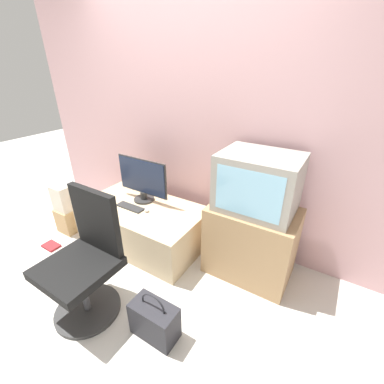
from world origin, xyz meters
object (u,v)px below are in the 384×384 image
object	(u,v)px
crt_tv	(258,183)
handbag	(155,320)
mouse	(147,210)
main_monitor	(142,180)
book	(51,246)
keyboard	(130,207)
office_chair	(86,263)
cardboard_box_lower	(68,220)

from	to	relation	value
crt_tv	handbag	xyz separation A→B (m)	(-0.33, -1.00, -0.77)
mouse	main_monitor	bearing A→B (deg)	136.62
book	crt_tv	bearing A→B (deg)	23.01
mouse	handbag	xyz separation A→B (m)	(0.69, -0.75, -0.31)
main_monitor	mouse	distance (m)	0.34
keyboard	office_chair	world-z (taller)	office_chair
book	handbag	bearing A→B (deg)	-6.48
crt_tv	handbag	bearing A→B (deg)	-108.15
cardboard_box_lower	handbag	world-z (taller)	handbag
main_monitor	cardboard_box_lower	xyz separation A→B (m)	(-0.81, -0.44, -0.54)
main_monitor	mouse	xyz separation A→B (m)	(0.19, -0.18, -0.23)
main_monitor	crt_tv	size ratio (longest dim) A/B	1.00
mouse	crt_tv	xyz separation A→B (m)	(1.02, 0.24, 0.46)
main_monitor	keyboard	distance (m)	0.31
main_monitor	office_chair	xyz separation A→B (m)	(0.30, -1.00, -0.24)
keyboard	book	size ratio (longest dim) A/B	1.72
keyboard	crt_tv	xyz separation A→B (m)	(1.22, 0.27, 0.47)
cardboard_box_lower	mouse	bearing A→B (deg)	15.01
keyboard	crt_tv	distance (m)	1.34
main_monitor	cardboard_box_lower	size ratio (longest dim) A/B	2.18
keyboard	handbag	bearing A→B (deg)	-39.08
crt_tv	office_chair	bearing A→B (deg)	-130.64
keyboard	cardboard_box_lower	distance (m)	0.88
main_monitor	book	bearing A→B (deg)	-133.49
mouse	cardboard_box_lower	bearing A→B (deg)	-164.99
keyboard	cardboard_box_lower	world-z (taller)	keyboard
keyboard	office_chair	size ratio (longest dim) A/B	0.32
mouse	handbag	size ratio (longest dim) A/B	0.13
office_chair	cardboard_box_lower	distance (m)	1.27
mouse	cardboard_box_lower	world-z (taller)	mouse
keyboard	book	bearing A→B (deg)	-142.16
handbag	book	distance (m)	1.61
crt_tv	book	world-z (taller)	crt_tv
keyboard	handbag	size ratio (longest dim) A/B	0.79
office_chair	main_monitor	bearing A→B (deg)	106.70
mouse	office_chair	xyz separation A→B (m)	(0.11, -0.82, -0.01)
main_monitor	handbag	xyz separation A→B (m)	(0.88, -0.93, -0.53)
main_monitor	book	xyz separation A→B (m)	(-0.71, -0.75, -0.67)
main_monitor	book	size ratio (longest dim) A/B	3.44
main_monitor	handbag	distance (m)	1.39
main_monitor	office_chair	bearing A→B (deg)	-73.30
handbag	cardboard_box_lower	bearing A→B (deg)	163.93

